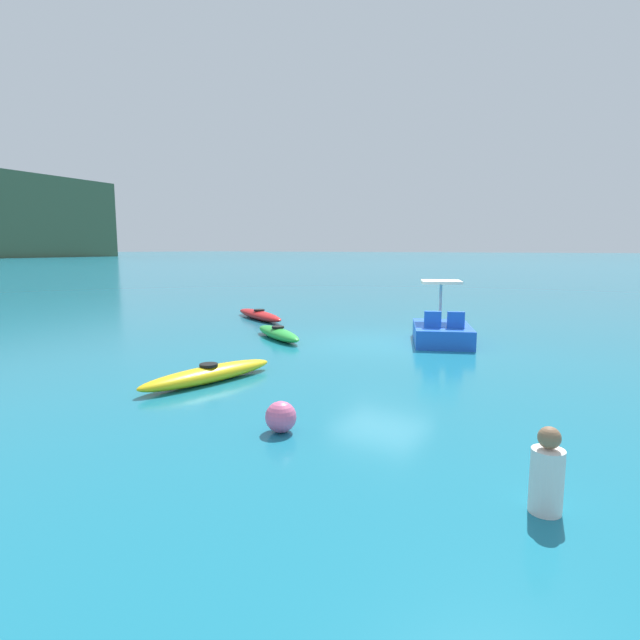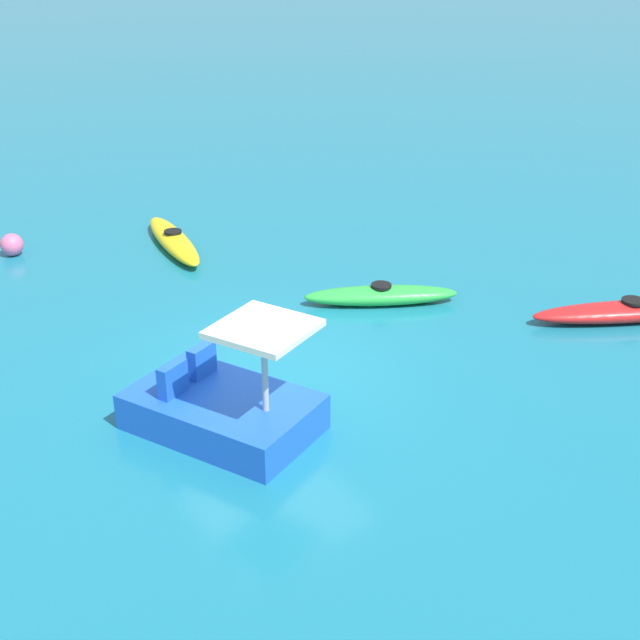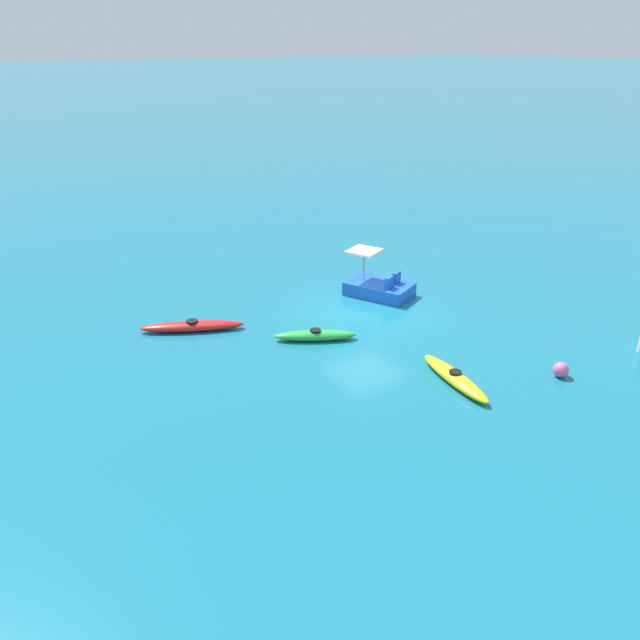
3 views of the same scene
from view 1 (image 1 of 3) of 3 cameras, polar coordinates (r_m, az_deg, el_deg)
The scene contains 7 objects.
ground_plane at distance 14.11m, azimuth 6.99°, elevation -2.60°, with size 600.00×600.00×0.00m, color #19728C.
kayak_yellow at distance 10.19m, azimuth -12.35°, elevation -5.95°, with size 3.07×1.06×0.37m.
kayak_green at distance 14.69m, azimuth -4.73°, elevation -1.50°, with size 1.83×2.58×0.37m.
kayak_red at distance 18.79m, azimuth -6.82°, elevation 0.56°, with size 2.10×3.35×0.37m.
pedal_boat_blue at distance 14.45m, azimuth 13.50°, elevation -1.16°, with size 2.80×2.35×1.68m.
buoy_pink at distance 7.36m, azimuth -4.42°, elevation -10.78°, with size 0.45×0.45×0.45m, color pink.
person_near_shore at distance 5.68m, azimuth 24.10°, elevation -15.59°, with size 0.40×0.40×0.88m.
Camera 1 is at (-12.54, -5.93, 2.60)m, focal length 28.53 mm.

